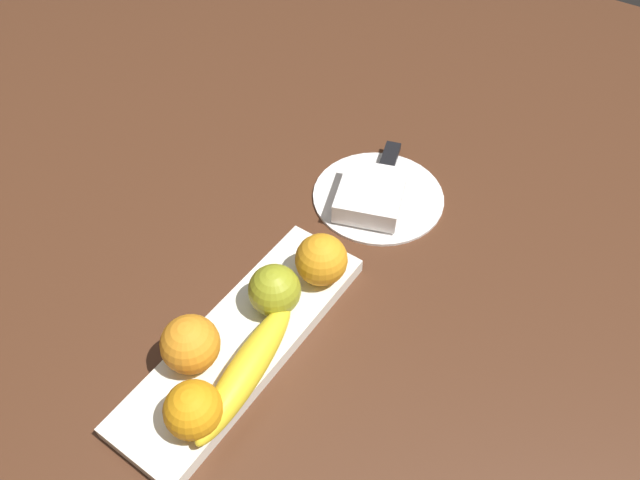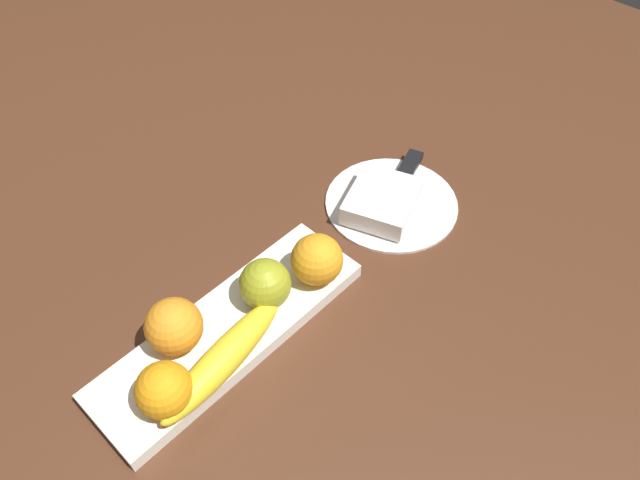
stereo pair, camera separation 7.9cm
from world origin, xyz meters
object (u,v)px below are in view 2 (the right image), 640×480
fruit_tray (232,331)px  apple (265,284)px  knife (404,177)px  dinner_plate (393,203)px  orange_center (164,390)px  folded_napkin (383,202)px  orange_near_apple (174,326)px  orange_near_banana (317,260)px  banana (224,358)px

fruit_tray → apple: apple is taller
apple → knife: bearing=-175.9°
dinner_plate → orange_center: bearing=3.7°
apple → folded_napkin: bearing=-179.3°
fruit_tray → apple: bearing=177.2°
dinner_plate → apple: bearing=0.6°
fruit_tray → orange_near_apple: bearing=-26.2°
fruit_tray → orange_near_apple: 0.08m
fruit_tray → orange_near_apple: orange_near_apple is taller
dinner_plate → fruit_tray: bearing=0.0°
apple → orange_center: size_ratio=1.03×
dinner_plate → knife: size_ratio=1.13×
orange_near_apple → orange_center: orange_near_apple is taller
orange_near_banana → orange_center: size_ratio=1.06×
dinner_plate → folded_napkin: size_ratio=1.85×
apple → orange_center: 0.18m
dinner_plate → orange_near_banana: bearing=6.8°
orange_center → apple: bearing=-171.6°
fruit_tray → orange_near_banana: 0.14m
apple → orange_near_apple: bearing=-15.0°
fruit_tray → orange_near_banana: bearing=170.1°
fruit_tray → dinner_plate: bearing=180.0°
banana → dinner_plate: bearing=177.7°
apple → fruit_tray: bearing=-2.8°
orange_center → knife: 0.49m
fruit_tray → knife: 0.37m
apple → orange_near_banana: orange_near_banana is taller
orange_near_banana → orange_center: (0.25, 0.01, -0.00)m
banana → dinner_plate: size_ratio=0.99×
orange_near_banana → folded_napkin: bearing=-172.1°
banana → orange_near_banana: size_ratio=2.91×
orange_near_apple → dinner_plate: bearing=175.7°
fruit_tray → orange_near_banana: (-0.13, 0.02, 0.05)m
orange_center → dinner_plate: 0.44m
folded_napkin → fruit_tray: bearing=0.0°
banana → folded_napkin: 0.34m
apple → knife: size_ratio=0.37×
knife → orange_center: bearing=-12.8°
orange_near_banana → banana: bearing=5.2°
orange_near_apple → dinner_plate: 0.38m
banana → orange_center: bearing=-16.2°
fruit_tray → orange_center: 0.13m
apple → orange_near_apple: (0.12, -0.03, 0.00)m
orange_center → orange_near_apple: bearing=-134.9°
orange_near_banana → orange_center: orange_near_banana is taller
dinner_plate → orange_near_apple: bearing=-4.3°
apple → knife: (-0.31, -0.02, -0.04)m
orange_near_banana → fruit_tray: bearing=-9.9°
orange_center → dinner_plate: size_ratio=0.32×
apple → folded_napkin: size_ratio=0.61×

